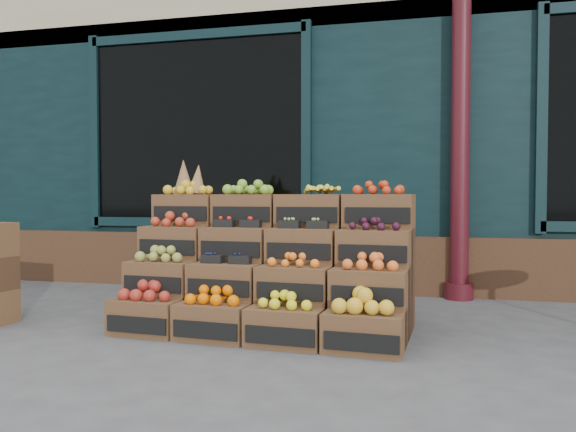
# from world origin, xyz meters

# --- Properties ---
(ground) EXTENTS (60.00, 60.00, 0.00)m
(ground) POSITION_xyz_m (0.00, 0.00, 0.00)
(ground) COLOR #4E4E51
(ground) RESTS_ON ground
(shop_facade) EXTENTS (12.00, 6.24, 4.80)m
(shop_facade) POSITION_xyz_m (0.00, 5.11, 2.40)
(shop_facade) COLOR black
(shop_facade) RESTS_ON ground
(crate_display) EXTENTS (2.17, 1.16, 1.32)m
(crate_display) POSITION_xyz_m (-0.29, 0.45, 0.41)
(crate_display) COLOR brown
(crate_display) RESTS_ON ground
(shopkeeper) EXTENTS (0.77, 0.65, 1.78)m
(shopkeeper) POSITION_xyz_m (-2.01, 2.93, 0.89)
(shopkeeper) COLOR #175229
(shopkeeper) RESTS_ON ground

